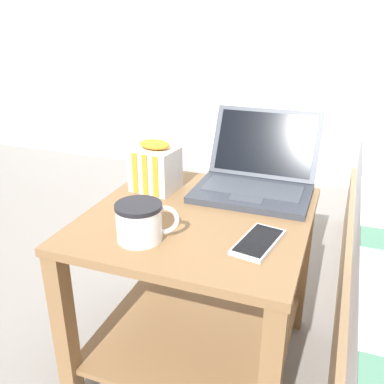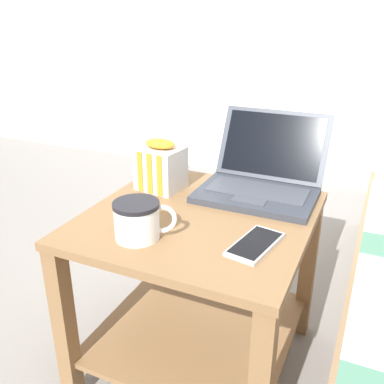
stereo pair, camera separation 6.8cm
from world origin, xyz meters
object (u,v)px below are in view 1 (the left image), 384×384
snack_bag (155,167)px  cell_phone (258,242)px  laptop (256,176)px  mug_front_left (140,220)px

snack_bag → cell_phone: (0.35, -0.21, -0.06)m
laptop → cell_phone: bearing=-76.0°
laptop → mug_front_left: (-0.18, -0.38, 0.01)m
mug_front_left → laptop: bearing=64.5°
cell_phone → laptop: bearing=104.0°
laptop → cell_phone: 0.32m
laptop → mug_front_left: size_ratio=2.34×
laptop → snack_bag: laptop is taller
laptop → snack_bag: bearing=-160.8°
laptop → cell_phone: size_ratio=1.91×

